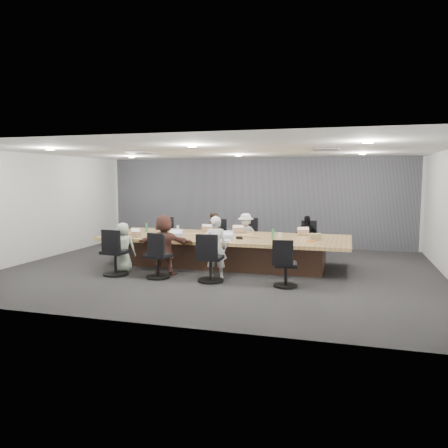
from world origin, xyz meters
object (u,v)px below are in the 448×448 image
(chair_2, at_px, (249,240))
(chair_7, at_px, (286,268))
(laptop_6, at_px, (223,240))
(person_6, at_px, (216,247))
(chair_6, at_px, (211,262))
(laptop_4, at_px, (134,237))
(laptop_3, at_px, (304,234))
(snack_packet, at_px, (311,241))
(person_1, at_px, (215,234))
(person_5, at_px, (164,245))
(bottle_green_right, at_px, (273,234))
(bottle_clear, at_px, (178,230))
(canvas_bag, at_px, (315,237))
(bottle_green_left, at_px, (146,228))
(chair_4, at_px, (115,256))
(person_3, at_px, (306,238))
(chair_3, at_px, (307,243))
(chair_5, at_px, (158,260))
(laptop_1, at_px, (209,231))
(mug_brown, at_px, (122,232))
(stapler, at_px, (239,238))
(conference_table, at_px, (225,250))
(chair_1, at_px, (219,240))
(person_4, at_px, (123,247))
(laptop_2, at_px, (241,232))
(laptop_5, at_px, (174,238))
(chair_0, at_px, (162,237))

(chair_2, distance_m, chair_7, 3.74)
(laptop_6, bearing_deg, person_6, -101.72)
(chair_6, distance_m, laptop_4, 2.43)
(laptop_3, distance_m, snack_packet, 1.22)
(person_1, bearing_deg, laptop_4, -137.06)
(person_5, distance_m, person_6, 1.20)
(bottle_green_right, bearing_deg, chair_2, 118.82)
(bottle_clear, distance_m, snack_packet, 3.38)
(person_1, xyz_separation_m, canvas_bag, (2.86, -1.43, 0.21))
(chair_2, xyz_separation_m, bottle_green_left, (-2.42, -1.53, 0.43))
(person_5, bearing_deg, person_1, -105.75)
(chair_4, bearing_deg, person_3, 45.42)
(person_5, bearing_deg, canvas_bag, -166.83)
(bottle_green_left, bearing_deg, bottle_green_right, -5.13)
(chair_3, relative_size, person_1, 0.66)
(person_1, bearing_deg, chair_5, -110.85)
(laptop_1, xyz_separation_m, snack_packet, (2.79, -1.19, 0.01))
(chair_6, xyz_separation_m, laptop_1, (-0.85, 2.50, 0.32))
(bottle_green_left, bearing_deg, mug_brown, -129.24)
(person_1, bearing_deg, mug_brown, -153.39)
(person_3, distance_m, stapler, 2.26)
(chair_6, xyz_separation_m, bottle_clear, (-1.42, 1.68, 0.43))
(conference_table, bearing_deg, bottle_clear, -179.19)
(chair_4, height_order, mug_brown, chair_4)
(laptop_3, relative_size, bottle_green_left, 1.23)
(chair_3, xyz_separation_m, bottle_green_right, (-0.64, -1.83, 0.47))
(person_3, bearing_deg, bottle_green_left, -166.49)
(chair_3, bearing_deg, chair_1, -3.12)
(bottle_clear, bearing_deg, chair_4, -115.83)
(laptop_3, bearing_deg, canvas_bag, 103.31)
(chair_4, distance_m, person_4, 0.38)
(person_5, xyz_separation_m, bottle_clear, (-0.22, 1.33, 0.18))
(laptop_2, bearing_deg, chair_7, 108.66)
(laptop_6, bearing_deg, chair_6, -101.72)
(person_3, xyz_separation_m, person_6, (-1.68, -2.70, 0.09))
(stapler, bearing_deg, bottle_green_left, -174.19)
(laptop_1, bearing_deg, chair_5, 84.09)
(chair_2, distance_m, person_6, 3.06)
(laptop_2, bearing_deg, laptop_5, 39.43)
(laptop_4, bearing_deg, chair_7, -3.45)
(chair_1, xyz_separation_m, bottle_green_right, (1.89, -1.83, 0.49))
(chair_4, bearing_deg, laptop_2, 55.34)
(person_4, bearing_deg, laptop_3, -163.60)
(chair_6, xyz_separation_m, person_4, (-2.23, 0.35, 0.15))
(snack_packet, bearing_deg, bottle_green_left, 172.62)
(person_6, relative_size, canvas_bag, 4.79)
(bottle_green_left, bearing_deg, chair_0, 99.36)
(bottle_clear, height_order, canvas_bag, bottle_clear)
(snack_packet, bearing_deg, person_5, -162.98)
(person_4, bearing_deg, laptop_6, -178.57)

